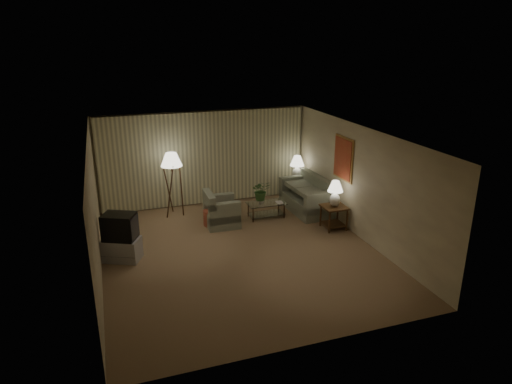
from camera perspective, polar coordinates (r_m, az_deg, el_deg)
ground at (r=10.47m, az=-2.00°, el=-7.51°), size 7.00×7.00×0.00m
room_shell at (r=11.22m, az=-4.23°, el=3.84°), size 6.04×7.02×2.72m
sofa at (r=12.78m, az=6.28°, el=-0.70°), size 1.83×1.03×0.78m
armchair at (r=11.79m, az=-4.31°, el=-2.50°), size 0.89×0.85×0.72m
side_table_near at (r=11.71m, az=9.72°, el=-2.60°), size 0.59×0.59×0.60m
side_table_far at (r=13.70m, az=5.08°, el=0.74°), size 0.47×0.40×0.60m
table_lamp_near at (r=11.51m, az=9.87°, el=0.08°), size 0.39×0.39×0.67m
table_lamp_far at (r=13.52m, az=5.16°, el=3.30°), size 0.42×0.42×0.73m
coffee_table at (r=12.29m, az=1.28°, el=-1.97°), size 1.02×0.56×0.41m
tv_cabinet at (r=10.45m, az=-16.41°, el=-6.88°), size 1.15×1.09×0.50m
crt_tv at (r=10.23m, az=-16.69°, el=-4.17°), size 1.04×1.00×0.57m
floor_lamp at (r=12.44m, az=-10.37°, el=1.10°), size 0.57×0.57×1.75m
ottoman at (r=11.90m, az=-5.16°, el=-3.15°), size 0.76×0.76×0.40m
vase at (r=12.16m, az=0.62°, el=-1.07°), size 0.20×0.20×0.17m
flowers at (r=12.04m, az=0.63°, el=0.51°), size 0.54×0.48×0.54m
book at (r=12.23m, az=2.55°, el=-1.34°), size 0.20×0.26×0.02m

